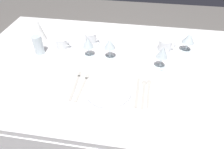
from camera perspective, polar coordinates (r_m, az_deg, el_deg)
The scene contains 20 objects.
ground_plane at distance 1.80m, azimuth -0.27°, elevation -15.86°, with size 6.00×6.00×0.00m, color slate.
dining_table at distance 1.30m, azimuth -0.36°, elevation 0.20°, with size 1.80×1.11×0.74m.
dinner_plate at distance 1.06m, azimuth -1.01°, elevation -4.64°, with size 0.24×0.24×0.02m, color white.
fork_outer at distance 1.11m, azimuth -8.31°, elevation -3.23°, with size 0.03×0.22×0.00m.
fork_inner at distance 1.13m, azimuth -10.25°, elevation -2.67°, with size 0.03×0.23×0.00m.
dinner_knife at distance 1.07m, azimuth 7.22°, elevation -5.15°, with size 0.02×0.22×0.00m.
spoon_soup at distance 1.09m, azimuth 9.07°, elevation -4.57°, with size 0.03×0.22×0.01m.
spoon_dessert at distance 1.10m, azimuth 10.44°, elevation -4.18°, with size 0.03×0.20×0.01m.
saucer_left at distance 1.45m, azimuth -5.98°, elevation 9.06°, with size 0.12×0.12×0.01m, color white.
coffee_cup_left at distance 1.43m, azimuth -6.02°, elevation 10.41°, with size 0.10×0.08×0.07m.
saucer_right at distance 1.43m, azimuth -13.87°, elevation 7.37°, with size 0.14×0.14×0.01m, color white.
coffee_cup_right at distance 1.41m, azimuth -14.04°, elevation 8.64°, with size 0.10×0.08×0.06m.
saucer_far at distance 1.41m, azimuth 14.64°, elevation 6.72°, with size 0.12×0.12×0.01m, color white.
coffee_cup_far at distance 1.39m, azimuth 15.00°, elevation 8.14°, with size 0.11×0.09×0.07m.
wine_glass_centre at distance 1.24m, azimuth -0.66°, elevation 8.45°, with size 0.07×0.07×0.14m.
wine_glass_left at distance 1.41m, azimuth 21.11°, elevation 9.49°, with size 0.08×0.08×0.14m.
wine_glass_right at distance 1.19m, azimuth 14.21°, elevation 5.78°, with size 0.07×0.07×0.15m.
wine_glass_far at distance 1.27m, azimuth -6.88°, elevation 8.83°, with size 0.07×0.07×0.14m.
drink_tumbler at distance 1.40m, azimuth -20.30°, elevation 7.91°, with size 0.06×0.06×0.13m.
napkin_folded at distance 1.53m, azimuth -19.88°, elevation 11.83°, with size 0.07×0.07×0.16m, color white.
Camera 1 is at (0.16, -0.97, 1.51)m, focal length 32.01 mm.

